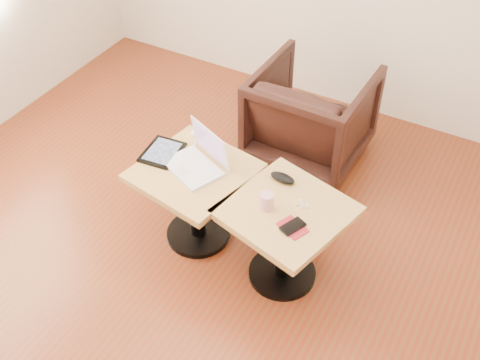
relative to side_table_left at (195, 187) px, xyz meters
The scene contains 11 objects.
room_shell 1.14m from the side_table_left, 53.75° to the right, with size 4.52×4.52×2.71m.
side_table_left is the anchor object (origin of this frame).
side_table_right 0.58m from the side_table_left, ahead, with size 0.71×0.71×0.53m.
laptop 0.18m from the side_table_left, 80.47° to the left, with size 0.39×0.35×0.22m.
tablet 0.27m from the side_table_left, behind, with size 0.22×0.26×0.02m.
charging_adapter 0.33m from the side_table_left, 120.49° to the left, with size 0.04×0.04×0.03m, color white.
glasses_case 0.51m from the side_table_left, 18.16° to the left, with size 0.14×0.06×0.04m, color black.
striped_cup 0.52m from the side_table_left, ahead, with size 0.07×0.07×0.09m, color #C8506D.
earbuds_tangle 0.65m from the side_table_left, ahead, with size 0.07×0.06×0.01m.
phone_on_sleeve 0.69m from the side_table_left, 11.48° to the right, with size 0.17×0.15×0.02m.
armchair 1.06m from the side_table_left, 75.60° to the left, with size 0.71×0.73×0.67m, color black.
Camera 1 is at (1.05, -1.53, 2.69)m, focal length 45.00 mm.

